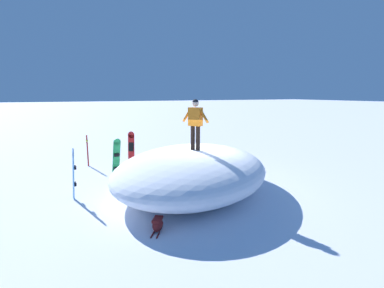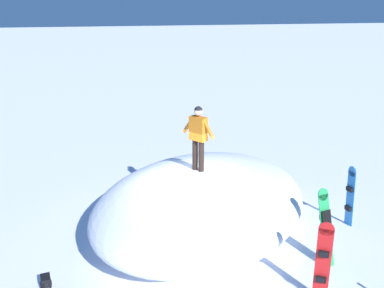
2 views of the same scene
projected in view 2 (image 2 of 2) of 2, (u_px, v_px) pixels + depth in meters
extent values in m
plane|color=white|center=(185.00, 234.00, 10.47)|extent=(240.00, 240.00, 0.00)
ellipsoid|color=white|center=(202.00, 201.00, 10.56)|extent=(8.03, 8.06, 1.50)
cylinder|color=black|center=(201.00, 156.00, 10.36)|extent=(0.14, 0.14, 0.79)
cylinder|color=black|center=(195.00, 154.00, 10.49)|extent=(0.14, 0.14, 0.79)
cube|color=orange|center=(198.00, 129.00, 10.21)|extent=(0.42, 0.49, 0.59)
sphere|color=beige|center=(198.00, 111.00, 10.08)|extent=(0.22, 0.22, 0.22)
cylinder|color=orange|center=(208.00, 129.00, 10.00)|extent=(0.28, 0.36, 0.49)
cylinder|color=orange|center=(189.00, 124.00, 10.39)|extent=(0.28, 0.36, 0.49)
sphere|color=black|center=(198.00, 110.00, 10.07)|extent=(0.21, 0.21, 0.21)
cube|color=#1E8C47|center=(326.00, 231.00, 9.11)|extent=(0.33, 0.46, 1.57)
cylinder|color=#1E8C47|center=(323.00, 194.00, 9.04)|extent=(0.28, 0.13, 0.27)
cube|color=black|center=(327.00, 219.00, 9.03)|extent=(0.24, 0.14, 0.38)
cube|color=black|center=(324.00, 217.00, 9.12)|extent=(0.20, 0.12, 0.12)
cube|color=black|center=(326.00, 243.00, 9.17)|extent=(0.20, 0.12, 0.12)
cube|color=red|center=(323.00, 266.00, 7.84)|extent=(0.30, 0.28, 1.61)
cylinder|color=red|center=(327.00, 229.00, 7.55)|extent=(0.25, 0.20, 0.28)
cube|color=black|center=(324.00, 253.00, 7.74)|extent=(0.21, 0.17, 0.39)
cube|color=black|center=(324.00, 254.00, 7.70)|extent=(0.20, 0.18, 0.11)
cube|color=black|center=(321.00, 279.00, 7.91)|extent=(0.20, 0.18, 0.11)
cube|color=#2672BF|center=(350.00, 199.00, 10.71)|extent=(0.12, 0.28, 1.51)
cylinder|color=#2672BF|center=(352.00, 171.00, 10.46)|extent=(0.05, 0.27, 0.27)
cube|color=yellow|center=(351.00, 189.00, 10.62)|extent=(0.04, 0.23, 0.36)
cube|color=black|center=(350.00, 189.00, 10.60)|extent=(0.09, 0.20, 0.11)
cube|color=black|center=(348.00, 208.00, 10.78)|extent=(0.09, 0.20, 0.11)
ellipsoid|color=black|center=(46.00, 284.00, 8.34)|extent=(0.25, 0.35, 0.33)
cube|color=black|center=(45.00, 278.00, 8.30)|extent=(0.21, 0.29, 0.06)
cylinder|color=black|center=(49.00, 284.00, 8.57)|extent=(0.06, 0.23, 0.04)
cylinder|color=black|center=(43.00, 286.00, 8.52)|extent=(0.06, 0.23, 0.04)
ellipsoid|color=maroon|center=(238.00, 180.00, 13.35)|extent=(0.44, 0.50, 0.32)
ellipsoid|color=maroon|center=(237.00, 184.00, 13.18)|extent=(0.22, 0.20, 0.16)
cube|color=maroon|center=(238.00, 176.00, 13.30)|extent=(0.37, 0.42, 0.06)
cylinder|color=maroon|center=(241.00, 182.00, 13.59)|extent=(0.19, 0.28, 0.04)
cylinder|color=maroon|center=(237.00, 181.00, 13.63)|extent=(0.19, 0.28, 0.04)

